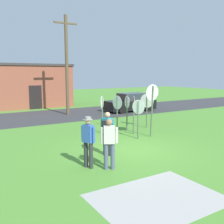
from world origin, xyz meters
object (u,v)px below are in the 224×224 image
at_px(utility_pole, 67,64).
at_px(stop_sign_far_back, 147,105).
at_px(stop_sign_leaning_left, 102,108).
at_px(stop_sign_low_front, 134,108).
at_px(person_in_dark_shirt, 107,130).
at_px(stop_sign_tallest, 152,101).
at_px(person_on_left, 109,141).
at_px(parked_car_on_street, 130,103).
at_px(person_near_signs, 88,139).
at_px(stop_sign_nearest, 138,113).
at_px(stop_sign_rear_left, 127,107).
at_px(stop_sign_rear_right, 117,106).

relative_size(utility_pole, stop_sign_far_back, 3.74).
bearing_deg(stop_sign_leaning_left, utility_pole, 82.83).
bearing_deg(stop_sign_low_front, person_in_dark_shirt, -141.55).
xyz_separation_m(stop_sign_tallest, stop_sign_leaning_left, (-1.73, 1.94, -0.47)).
bearing_deg(stop_sign_leaning_left, person_on_left, -116.91).
relative_size(parked_car_on_street, person_near_signs, 2.49).
distance_m(stop_sign_low_front, stop_sign_nearest, 1.00).
relative_size(stop_sign_rear_left, stop_sign_far_back, 0.98).
distance_m(stop_sign_low_front, stop_sign_leaning_left, 1.65).
distance_m(stop_sign_tallest, person_near_signs, 5.20).
bearing_deg(stop_sign_far_back, stop_sign_low_front, -150.27).
bearing_deg(person_on_left, stop_sign_far_back, 40.92).
xyz_separation_m(stop_sign_leaning_left, person_in_dark_shirt, (-1.68, -3.38, -0.35)).
distance_m(stop_sign_leaning_left, person_near_signs, 5.10).
bearing_deg(person_in_dark_shirt, parked_car_on_street, 50.16).
xyz_separation_m(utility_pole, person_near_signs, (-3.76, -11.11, -2.90)).
bearing_deg(person_near_signs, stop_sign_low_front, 37.16).
distance_m(utility_pole, person_near_signs, 12.08).
height_order(utility_pole, parked_car_on_street, utility_pole).
height_order(stop_sign_tallest, stop_sign_nearest, stop_sign_tallest).
bearing_deg(utility_pole, person_near_signs, -108.72).
distance_m(stop_sign_low_front, person_in_dark_shirt, 3.85).
bearing_deg(stop_sign_tallest, person_in_dark_shirt, -157.26).
relative_size(stop_sign_rear_right, person_in_dark_shirt, 1.13).
distance_m(stop_sign_leaning_left, person_on_left, 5.26).
relative_size(stop_sign_far_back, person_on_left, 1.17).
bearing_deg(person_near_signs, stop_sign_nearest, 30.88).
relative_size(stop_sign_tallest, person_near_signs, 1.51).
distance_m(stop_sign_nearest, stop_sign_leaning_left, 2.12).
relative_size(utility_pole, parked_car_on_street, 1.71).
relative_size(stop_sign_low_front, stop_sign_rear_right, 1.04).
bearing_deg(parked_car_on_street, person_in_dark_shirt, -129.84).
bearing_deg(stop_sign_leaning_left, person_in_dark_shirt, -116.50).
bearing_deg(stop_sign_nearest, person_in_dark_shirt, -150.52).
relative_size(stop_sign_nearest, stop_sign_far_back, 0.96).
xyz_separation_m(parked_car_on_street, person_on_left, (-8.50, -10.66, 0.26)).
height_order(utility_pole, person_in_dark_shirt, utility_pole).
bearing_deg(person_near_signs, parked_car_on_street, 48.42).
distance_m(parked_car_on_street, person_on_left, 13.63).
height_order(parked_car_on_street, stop_sign_tallest, stop_sign_tallest).
xyz_separation_m(stop_sign_tallest, person_on_left, (-4.11, -2.74, -0.86)).
bearing_deg(person_on_left, stop_sign_rear_right, 54.91).
bearing_deg(utility_pole, person_on_left, -105.63).
relative_size(parked_car_on_street, person_on_left, 2.56).
bearing_deg(stop_sign_low_front, utility_pole, 93.20).
relative_size(stop_sign_leaning_left, person_on_left, 1.18).
bearing_deg(person_near_signs, stop_sign_leaning_left, 55.34).
height_order(stop_sign_rear_right, stop_sign_far_back, stop_sign_far_back).
xyz_separation_m(stop_sign_rear_left, stop_sign_leaning_left, (-1.46, 0.19, 0.03)).
distance_m(stop_sign_rear_left, person_near_signs, 5.91).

